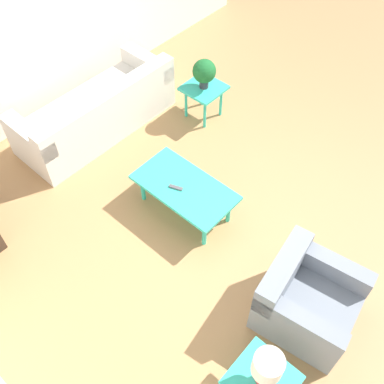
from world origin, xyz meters
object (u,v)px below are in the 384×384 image
at_px(armchair, 305,300).
at_px(side_table_lamp, 261,382).
at_px(potted_plant, 204,72).
at_px(side_table_plant, 204,92).
at_px(sofa, 98,113).
at_px(coffee_table, 185,189).
at_px(table_lamp, 267,368).

bearing_deg(armchair, side_table_lamp, -179.65).
bearing_deg(armchair, potted_plant, 50.44).
xyz_separation_m(side_table_plant, side_table_lamp, (-2.83, 2.54, 0.00)).
bearing_deg(sofa, coffee_table, 82.42).
xyz_separation_m(coffee_table, side_table_plant, (0.94, -1.41, 0.04)).
bearing_deg(side_table_plant, side_table_lamp, 138.02).
height_order(coffee_table, potted_plant, potted_plant).
bearing_deg(side_table_lamp, armchair, -81.11).
relative_size(sofa, side_table_lamp, 4.29).
height_order(armchair, side_table_lamp, armchair).
distance_m(coffee_table, side_table_plant, 1.70).
bearing_deg(table_lamp, armchair, -81.11).
height_order(side_table_lamp, potted_plant, potted_plant).
bearing_deg(potted_plant, sofa, 52.96).
xyz_separation_m(armchair, potted_plant, (2.68, -1.61, 0.44)).
bearing_deg(table_lamp, side_table_plant, -41.98).
relative_size(armchair, coffee_table, 0.83).
bearing_deg(armchair, side_table_plant, 50.44).
xyz_separation_m(armchair, side_table_plant, (2.68, -1.61, 0.12)).
xyz_separation_m(side_table_plant, potted_plant, (0.00, -0.00, 0.32)).
bearing_deg(side_table_lamp, potted_plant, -41.98).
relative_size(armchair, side_table_plant, 1.89).
bearing_deg(sofa, table_lamp, 69.94).
relative_size(coffee_table, side_table_lamp, 2.29).
bearing_deg(potted_plant, coffee_table, 123.55).
distance_m(sofa, coffee_table, 1.83).
bearing_deg(side_table_lamp, side_table_plant, -41.98).
xyz_separation_m(armchair, coffee_table, (1.74, -0.20, 0.08)).
distance_m(side_table_plant, table_lamp, 3.82).
distance_m(sofa, side_table_lamp, 3.95).
distance_m(side_table_plant, side_table_lamp, 3.80).
height_order(side_table_plant, table_lamp, table_lamp).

